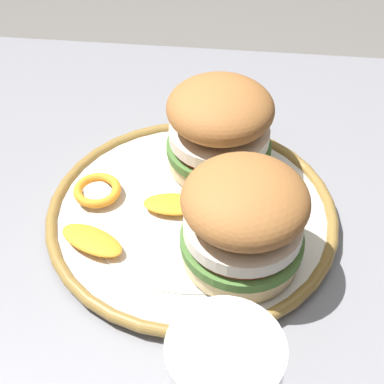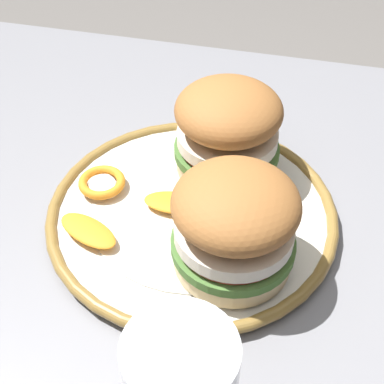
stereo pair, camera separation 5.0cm
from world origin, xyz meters
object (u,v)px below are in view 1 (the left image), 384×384
dinner_plate (192,213)px  sandwich_half_left (220,127)px  sandwich_half_right (244,215)px  dining_table (118,324)px

dinner_plate → sandwich_half_left: sandwich_half_left is taller
dinner_plate → sandwich_half_left: (-0.02, -0.07, 0.06)m
sandwich_half_left → sandwich_half_right: size_ratio=0.89×
dining_table → dinner_plate: bearing=-143.4°
sandwich_half_left → sandwich_half_right: same height
dining_table → sandwich_half_right: sandwich_half_right is taller
sandwich_half_right → dining_table: bearing=1.7°
dining_table → sandwich_half_right: size_ratio=7.54×
dinner_plate → sandwich_half_right: size_ratio=1.97×
dining_table → sandwich_half_right: 0.23m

